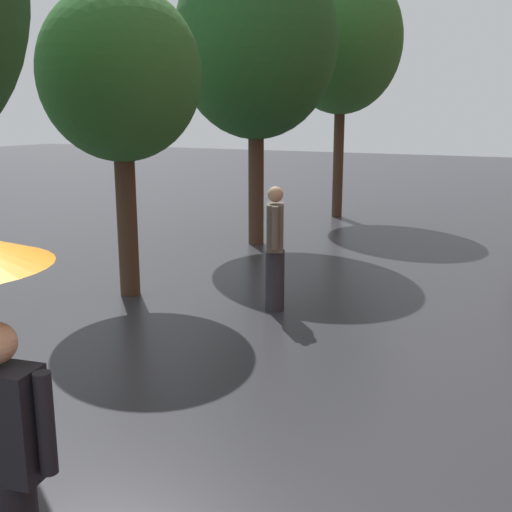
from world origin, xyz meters
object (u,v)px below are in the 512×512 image
pedestrian_walking_midground (275,248)px  street_tree_3 (342,42)px  street_tree_1 (120,76)px  street_tree_2 (256,42)px

pedestrian_walking_midground → street_tree_3: bearing=104.3°
street_tree_1 → street_tree_3: 8.22m
street_tree_2 → pedestrian_walking_midground: street_tree_2 is taller
street_tree_2 → street_tree_3: 4.04m
street_tree_1 → street_tree_2: size_ratio=0.74×
street_tree_1 → pedestrian_walking_midground: bearing=8.3°
street_tree_1 → street_tree_3: street_tree_3 is taller
street_tree_3 → street_tree_1: bearing=-91.7°
street_tree_2 → street_tree_3: size_ratio=0.96×
street_tree_1 → street_tree_3: (0.24, 8.13, 1.23)m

